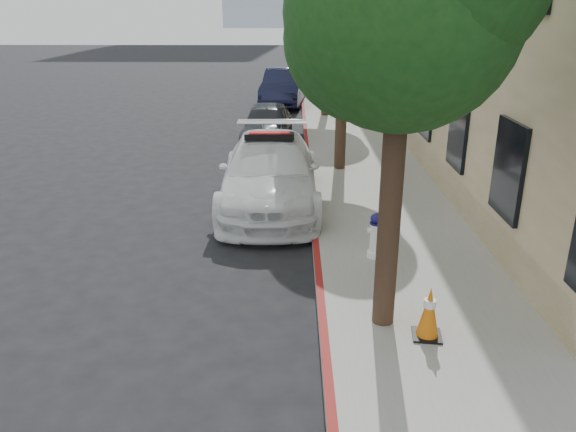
% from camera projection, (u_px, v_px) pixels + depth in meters
% --- Properties ---
extents(ground, '(120.00, 120.00, 0.00)m').
position_uv_depth(ground, '(200.00, 268.00, 9.87)').
color(ground, black).
rests_on(ground, ground).
extents(sidewalk, '(3.20, 50.00, 0.15)m').
position_uv_depth(sidewalk, '(351.00, 138.00, 19.17)').
color(sidewalk, gray).
rests_on(sidewalk, ground).
extents(curb_strip, '(0.12, 50.00, 0.15)m').
position_uv_depth(curb_strip, '(306.00, 138.00, 19.19)').
color(curb_strip, maroon).
rests_on(curb_strip, ground).
extents(tree_near, '(2.92, 2.82, 5.62)m').
position_uv_depth(tree_near, '(406.00, 10.00, 6.46)').
color(tree_near, black).
rests_on(tree_near, sidewalk).
extents(tree_mid, '(2.77, 2.64, 5.43)m').
position_uv_depth(tree_mid, '(346.00, 13.00, 13.99)').
color(tree_mid, black).
rests_on(tree_mid, sidewalk).
extents(tree_far, '(3.10, 3.00, 5.81)m').
position_uv_depth(tree_far, '(328.00, 4.00, 21.40)').
color(tree_far, black).
rests_on(tree_far, sidewalk).
extents(police_car, '(2.24, 5.37, 1.70)m').
position_uv_depth(police_car, '(270.00, 172.00, 12.72)').
color(police_car, white).
rests_on(police_car, ground).
extents(parked_car_mid, '(1.71, 3.98, 1.34)m').
position_uv_depth(parked_car_mid, '(267.00, 124.00, 18.55)').
color(parked_car_mid, black).
rests_on(parked_car_mid, ground).
extents(parked_car_far, '(2.22, 5.10, 1.63)m').
position_uv_depth(parked_car_far, '(284.00, 87.00, 25.89)').
color(parked_car_far, '#141632').
rests_on(parked_car_far, ground).
extents(fire_hydrant, '(0.34, 0.31, 0.81)m').
position_uv_depth(fire_hydrant, '(377.00, 236.00, 9.81)').
color(fire_hydrant, white).
rests_on(fire_hydrant, sidewalk).
extents(traffic_cone, '(0.43, 0.43, 0.74)m').
position_uv_depth(traffic_cone, '(429.00, 313.00, 7.42)').
color(traffic_cone, black).
rests_on(traffic_cone, sidewalk).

